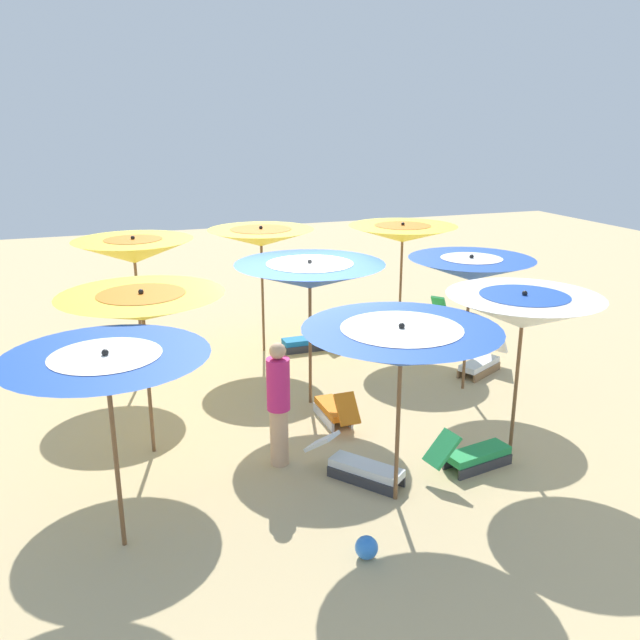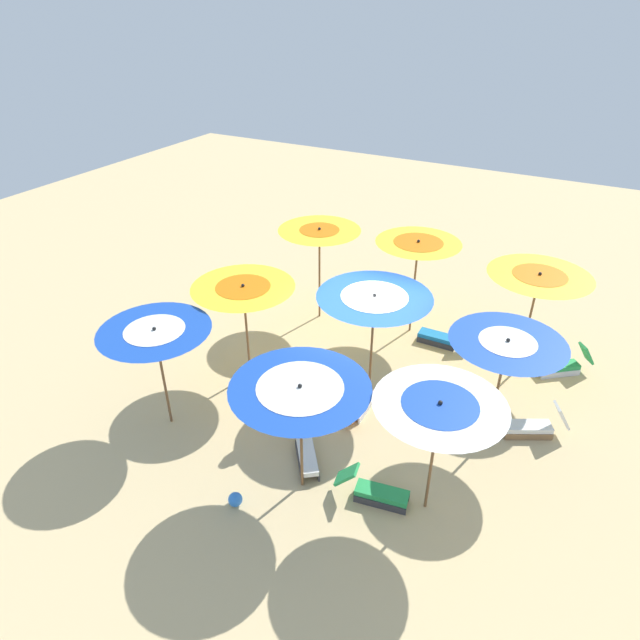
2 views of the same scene
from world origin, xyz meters
TOP-DOWN VIEW (x-y plane):
  - ground at (0.00, 0.00)m, footprint 36.41×36.41m
  - beach_umbrella_0 at (2.80, 2.54)m, footprint 2.12×2.12m
  - beach_umbrella_1 at (0.07, 2.93)m, footprint 1.98×1.98m
  - beach_umbrella_2 at (-2.27, 2.47)m, footprint 2.01×2.01m
  - beach_umbrella_3 at (2.72, -0.04)m, footprint 2.00×2.00m
  - beach_umbrella_4 at (0.12, 0.28)m, footprint 2.27×2.27m
  - beach_umbrella_5 at (-2.41, -0.52)m, footprint 2.12×2.12m
  - beach_umbrella_6 at (2.20, -2.12)m, footprint 1.99×1.99m
  - beach_umbrella_7 at (0.17, -2.69)m, footprint 2.22×2.22m
  - beach_umbrella_8 at (-2.93, -2.51)m, footprint 2.03×2.03m
  - lounger_0 at (3.44, 0.49)m, footprint 1.22×0.86m
  - lounger_1 at (1.41, -2.39)m, footprint 1.29×0.53m
  - lounger_2 at (0.96, 2.69)m, footprint 1.27×0.38m
  - lounger_3 at (-0.06, -2.14)m, footprint 1.05×1.24m
  - lounger_4 at (3.68, 2.85)m, footprint 1.16×1.00m
  - lounger_5 at (0.23, -0.53)m, footprint 0.34×1.14m
  - beachgoer_0 at (-0.89, -1.42)m, footprint 0.30×0.30m
  - beach_ball at (-0.59, -3.59)m, footprint 0.24×0.24m

SIDE VIEW (x-z plane):
  - ground at x=0.00m, z-range -0.04..0.00m
  - beach_ball at x=-0.59m, z-range 0.00..0.24m
  - lounger_3 at x=-0.06m, z-range -0.07..0.45m
  - lounger_2 at x=0.96m, z-range -0.07..0.46m
  - lounger_1 at x=1.41m, z-range -0.10..0.51m
  - lounger_5 at x=0.23m, z-range -0.10..0.51m
  - lounger_4 at x=3.68m, z-range -0.14..0.56m
  - lounger_0 at x=3.44m, z-range -0.14..0.58m
  - beachgoer_0 at x=-0.89m, z-range 0.04..1.71m
  - beach_umbrella_7 at x=0.17m, z-range 0.83..3.03m
  - beach_umbrella_8 at x=-2.93m, z-range 0.85..3.06m
  - beach_umbrella_6 at x=2.20m, z-range 0.86..3.11m
  - beach_umbrella_5 at x=-2.41m, z-range 0.91..3.19m
  - beach_umbrella_3 at x=2.72m, z-range 0.91..3.20m
  - beach_umbrella_4 at x=0.12m, z-range 0.92..3.25m
  - beach_umbrella_0 at x=2.80m, z-range 0.99..3.43m
  - beach_umbrella_2 at x=-2.27m, z-range 0.98..3.45m
  - beach_umbrella_1 at x=0.07m, z-range 1.01..3.46m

